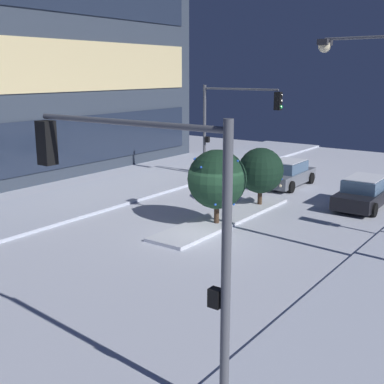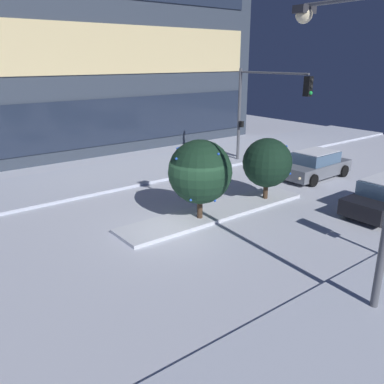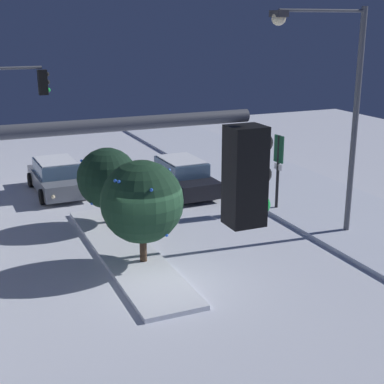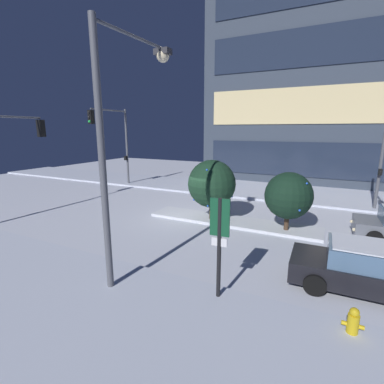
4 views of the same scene
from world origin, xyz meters
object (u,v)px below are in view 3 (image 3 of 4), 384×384
(car_far, at_px, (57,177))
(fire_hydrant, at_px, (237,181))
(decorated_tree_left_of_median, at_px, (108,178))
(decorated_tree_median, at_px, (142,202))
(car_near, at_px, (181,176))
(traffic_light_corner_far_left, at_px, (9,344))
(street_lamp_arched, at_px, (334,92))
(parking_info_sign, at_px, (278,163))

(car_far, xyz_separation_m, fire_hydrant, (-2.60, -7.57, -0.33))
(decorated_tree_left_of_median, bearing_deg, decorated_tree_median, -179.86)
(car_near, xyz_separation_m, traffic_light_corner_far_left, (-17.52, 8.89, 3.74))
(car_far, distance_m, traffic_light_corner_far_left, 20.23)
(car_far, height_order, street_lamp_arched, street_lamp_arched)
(parking_info_sign, bearing_deg, decorated_tree_left_of_median, -13.03)
(car_far, bearing_deg, parking_info_sign, 50.30)
(car_far, distance_m, parking_info_sign, 9.73)
(car_far, bearing_deg, decorated_tree_left_of_median, 9.60)
(car_near, xyz_separation_m, street_lamp_arched, (-7.11, -2.47, 4.34))
(decorated_tree_median, bearing_deg, traffic_light_corner_far_left, 155.86)
(fire_hydrant, xyz_separation_m, decorated_tree_median, (-6.30, 6.59, 1.67))
(parking_info_sign, distance_m, decorated_tree_median, 7.20)
(parking_info_sign, bearing_deg, car_far, -43.07)
(car_far, height_order, traffic_light_corner_far_left, traffic_light_corner_far_left)
(traffic_light_corner_far_left, distance_m, decorated_tree_median, 11.88)
(car_near, bearing_deg, street_lamp_arched, -161.76)
(traffic_light_corner_far_left, relative_size, fire_hydrant, 8.29)
(decorated_tree_median, bearing_deg, car_near, -30.90)
(decorated_tree_median, distance_m, decorated_tree_left_of_median, 3.89)
(parking_info_sign, xyz_separation_m, decorated_tree_left_of_median, (0.97, 6.59, -0.14))
(car_far, xyz_separation_m, decorated_tree_left_of_median, (-5.02, -0.97, 1.11))
(car_near, bearing_deg, decorated_tree_left_of_median, 125.22)
(traffic_light_corner_far_left, height_order, decorated_tree_median, traffic_light_corner_far_left)
(parking_info_sign, relative_size, decorated_tree_left_of_median, 1.04)
(traffic_light_corner_far_left, distance_m, fire_hydrant, 20.78)
(car_far, distance_m, fire_hydrant, 8.01)
(car_near, bearing_deg, decorated_tree_median, 148.20)
(decorated_tree_median, bearing_deg, fire_hydrant, -46.30)
(fire_hydrant, bearing_deg, parking_info_sign, 179.89)
(traffic_light_corner_far_left, bearing_deg, car_far, 79.03)
(fire_hydrant, bearing_deg, decorated_tree_left_of_median, 110.13)
(traffic_light_corner_far_left, bearing_deg, decorated_tree_left_of_median, 71.86)
(traffic_light_corner_far_left, distance_m, street_lamp_arched, 15.42)
(car_near, relative_size, traffic_light_corner_far_left, 0.72)
(car_near, relative_size, car_far, 1.05)
(traffic_light_corner_far_left, xyz_separation_m, decorated_tree_left_of_median, (14.50, -4.75, -2.63))
(street_lamp_arched, height_order, decorated_tree_left_of_median, street_lamp_arched)
(decorated_tree_median, bearing_deg, parking_info_sign, -66.15)
(car_far, xyz_separation_m, parking_info_sign, (-5.99, -7.56, 1.24))
(fire_hydrant, distance_m, decorated_tree_left_of_median, 7.17)
(fire_hydrant, relative_size, decorated_tree_median, 0.24)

